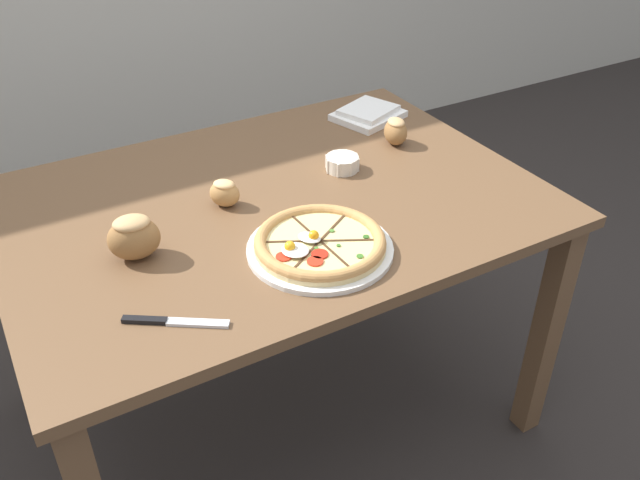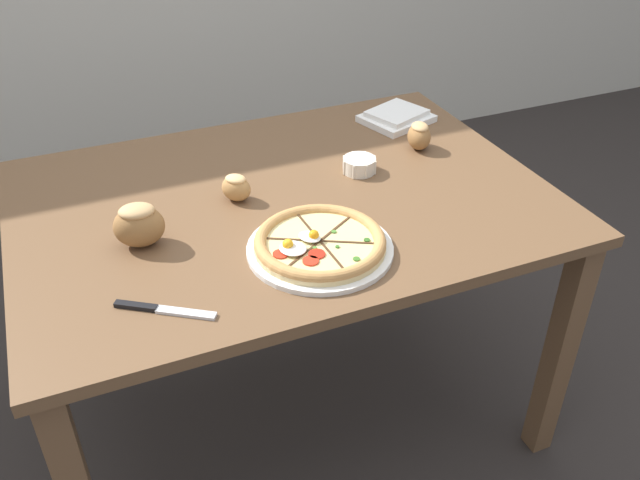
% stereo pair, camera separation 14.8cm
% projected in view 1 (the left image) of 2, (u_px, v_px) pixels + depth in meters
% --- Properties ---
extents(ground_plane, '(12.00, 12.00, 0.00)m').
position_uv_depth(ground_plane, '(281.00, 406.00, 2.10)').
color(ground_plane, '#2D2826').
extents(dining_table, '(1.32, 0.95, 0.75)m').
position_uv_depth(dining_table, '(273.00, 231.00, 1.74)').
color(dining_table, brown).
rests_on(dining_table, ground_plane).
extents(pizza, '(0.33, 0.33, 0.05)m').
position_uv_depth(pizza, '(320.00, 244.00, 1.48)').
color(pizza, white).
rests_on(pizza, dining_table).
extents(ramekin_bowl, '(0.09, 0.09, 0.04)m').
position_uv_depth(ramekin_bowl, '(342.00, 163.00, 1.80)').
color(ramekin_bowl, silver).
rests_on(ramekin_bowl, dining_table).
extents(napkin_folded, '(0.23, 0.21, 0.04)m').
position_uv_depth(napkin_folded, '(368.00, 114.00, 2.08)').
color(napkin_folded, white).
rests_on(napkin_folded, dining_table).
extents(bread_piece_near, '(0.09, 0.10, 0.08)m').
position_uv_depth(bread_piece_near, '(396.00, 131.00, 1.92)').
color(bread_piece_near, olive).
rests_on(bread_piece_near, dining_table).
extents(bread_piece_mid, '(0.09, 0.09, 0.07)m').
position_uv_depth(bread_piece_mid, '(225.00, 193.00, 1.64)').
color(bread_piece_mid, '#B27F47').
rests_on(bread_piece_mid, dining_table).
extents(bread_piece_far, '(0.13, 0.11, 0.10)m').
position_uv_depth(bread_piece_far, '(134.00, 237.00, 1.45)').
color(bread_piece_far, olive).
rests_on(bread_piece_far, dining_table).
extents(knife_main, '(0.18, 0.13, 0.01)m').
position_uv_depth(knife_main, '(174.00, 322.00, 1.29)').
color(knife_main, silver).
rests_on(knife_main, dining_table).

